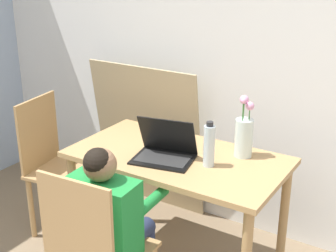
# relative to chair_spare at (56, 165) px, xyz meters

# --- Properties ---
(wall_back) EXTENTS (6.40, 0.05, 2.50)m
(wall_back) POSITION_rel_chair_spare_xyz_m (1.12, 0.72, 0.78)
(wall_back) COLOR white
(wall_back) RESTS_ON ground_plane
(dining_table) EXTENTS (1.18, 0.64, 0.74)m
(dining_table) POSITION_rel_chair_spare_xyz_m (0.90, 0.04, 0.17)
(dining_table) COLOR tan
(dining_table) RESTS_ON ground_plane
(chair_spare) EXTENTS (0.46, 0.46, 0.91)m
(chair_spare) POSITION_rel_chair_spare_xyz_m (0.00, 0.00, 0.00)
(chair_spare) COLOR tan
(chair_spare) RESTS_ON ground_plane
(person_seated) EXTENTS (0.37, 0.44, 0.99)m
(person_seated) POSITION_rel_chair_spare_xyz_m (0.85, -0.49, 0.14)
(person_seated) COLOR #1E8438
(person_seated) RESTS_ON ground_plane
(laptop) EXTENTS (0.36, 0.30, 0.23)m
(laptop) POSITION_rel_chair_spare_xyz_m (0.87, -0.03, 0.32)
(laptop) COLOR black
(laptop) RESTS_ON dining_table
(flower_vase) EXTENTS (0.10, 0.10, 0.34)m
(flower_vase) POSITION_rel_chair_spare_xyz_m (1.21, 0.22, 0.40)
(flower_vase) COLOR silver
(flower_vase) RESTS_ON dining_table
(water_bottle) EXTENTS (0.06, 0.06, 0.24)m
(water_bottle) POSITION_rel_chair_spare_xyz_m (1.11, 0.01, 0.38)
(water_bottle) COLOR silver
(water_bottle) RESTS_ON dining_table
(cardboard_panel) EXTENTS (0.87, 0.17, 1.07)m
(cardboard_panel) POSITION_rel_chair_spare_xyz_m (0.32, 0.59, 0.06)
(cardboard_panel) COLOR tan
(cardboard_panel) RESTS_ON ground_plane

